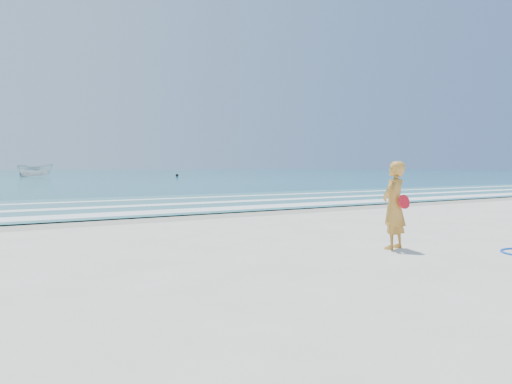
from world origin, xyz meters
TOP-DOWN VIEW (x-y plane):
  - ground at (0.00, 0.00)m, footprint 400.00×400.00m
  - wet_sand at (0.00, 9.00)m, footprint 400.00×2.40m
  - shallow at (0.00, 14.00)m, footprint 400.00×10.00m
  - foam_near at (0.00, 10.30)m, footprint 400.00×1.40m
  - foam_mid at (0.00, 13.20)m, footprint 400.00×0.90m
  - foam_far at (0.00, 16.50)m, footprint 400.00×0.60m
  - boat at (4.97, 70.94)m, footprint 4.96×2.28m
  - buoy at (22.21, 60.78)m, footprint 0.44×0.44m
  - woman at (1.59, 1.16)m, footprint 0.70×0.56m

SIDE VIEW (x-z plane):
  - ground at x=0.00m, z-range 0.00..0.00m
  - wet_sand at x=0.00m, z-range 0.00..0.00m
  - shallow at x=0.00m, z-range 0.04..0.05m
  - foam_near at x=0.00m, z-range 0.05..0.06m
  - foam_mid at x=0.00m, z-range 0.05..0.06m
  - foam_far at x=0.00m, z-range 0.05..0.06m
  - buoy at x=22.21m, z-range 0.04..0.48m
  - woman at x=1.59m, z-range 0.00..1.68m
  - boat at x=4.97m, z-range 0.04..1.89m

